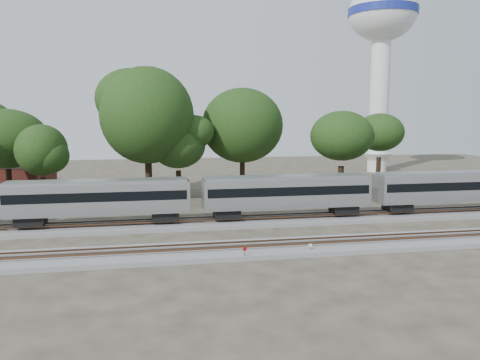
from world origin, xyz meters
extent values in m
plane|color=#383328|center=(0.00, 0.00, 0.00)|extent=(160.00, 160.00, 0.00)
cube|color=slate|center=(0.00, 6.00, 0.20)|extent=(160.00, 5.00, 0.40)
cube|color=brown|center=(0.00, 5.28, 0.66)|extent=(160.00, 0.08, 0.15)
cube|color=brown|center=(0.00, 6.72, 0.66)|extent=(160.00, 0.08, 0.15)
cube|color=slate|center=(0.00, -4.00, 0.20)|extent=(160.00, 5.00, 0.40)
cube|color=brown|center=(0.00, -4.72, 0.66)|extent=(160.00, 0.08, 0.15)
cube|color=brown|center=(0.00, -3.28, 0.66)|extent=(160.00, 0.08, 0.15)
cube|color=#B7BABF|center=(-11.69, 6.00, 3.15)|extent=(17.52, 3.02, 3.02)
cube|color=black|center=(-11.69, 6.00, 3.45)|extent=(16.92, 3.07, 0.91)
cube|color=gray|center=(-11.69, 6.00, 4.71)|extent=(17.12, 2.42, 0.35)
cube|color=black|center=(-18.04, 6.00, 1.18)|extent=(2.62, 2.22, 0.91)
cube|color=black|center=(-5.35, 6.00, 1.18)|extent=(2.62, 2.22, 0.91)
cube|color=#B7BABF|center=(7.23, 6.00, 3.15)|extent=(17.52, 3.02, 3.02)
cube|color=black|center=(7.23, 6.00, 3.45)|extent=(16.92, 3.07, 0.91)
cube|color=gray|center=(7.23, 6.00, 4.71)|extent=(17.12, 2.42, 0.35)
cube|color=black|center=(0.89, 6.00, 1.18)|extent=(2.62, 2.22, 0.91)
cube|color=black|center=(13.57, 6.00, 1.18)|extent=(2.62, 2.22, 0.91)
cube|color=#B7BABF|center=(26.15, 6.00, 3.15)|extent=(17.52, 3.02, 3.02)
cube|color=black|center=(26.15, 6.00, 3.45)|extent=(16.92, 3.07, 0.91)
cube|color=gray|center=(26.15, 6.00, 4.71)|extent=(17.12, 2.42, 0.35)
cube|color=black|center=(19.81, 6.00, 1.18)|extent=(2.62, 2.22, 0.91)
cylinder|color=#512D19|center=(0.43, -6.29, 0.51)|extent=(0.07, 0.07, 1.02)
cylinder|color=#A20E0B|center=(0.43, -6.29, 0.96)|extent=(0.35, 0.15, 0.36)
cylinder|color=#512D19|center=(5.92, -5.65, 0.40)|extent=(0.05, 0.05, 0.81)
cylinder|color=silver|center=(5.92, -5.65, 0.76)|extent=(0.27, 0.14, 0.29)
cube|color=#512D19|center=(4.92, -5.31, 0.15)|extent=(0.58, 0.48, 0.30)
cylinder|color=silver|center=(36.63, 44.91, 12.76)|extent=(3.64, 3.64, 25.51)
cone|color=silver|center=(36.63, 44.91, 1.82)|extent=(5.83, 5.83, 3.64)
ellipsoid|color=silver|center=(36.63, 44.91, 30.30)|extent=(12.76, 12.76, 10.84)
cylinder|color=navy|center=(36.63, 44.91, 30.30)|extent=(12.90, 12.90, 1.46)
cube|color=maroon|center=(-26.28, 31.68, 1.86)|extent=(10.49, 8.39, 3.72)
cube|color=black|center=(-26.28, 31.68, 4.13)|extent=(10.73, 8.63, 0.84)
cylinder|color=black|center=(-24.26, 21.51, 2.21)|extent=(0.70, 0.70, 4.43)
ellipsoid|color=#183311|center=(-24.26, 21.51, 8.22)|extent=(8.35, 8.35, 7.10)
cylinder|color=black|center=(-19.33, 17.58, 1.89)|extent=(0.70, 0.70, 3.78)
ellipsoid|color=#183311|center=(-19.33, 17.58, 7.03)|extent=(7.14, 7.14, 6.07)
cylinder|color=black|center=(-7.10, 19.78, 2.97)|extent=(0.70, 0.70, 5.95)
ellipsoid|color=#183311|center=(-7.10, 19.78, 11.05)|extent=(11.22, 11.22, 9.54)
cylinder|color=black|center=(-3.28, 20.61, 1.96)|extent=(0.70, 0.70, 3.92)
ellipsoid|color=#183311|center=(-3.28, 20.61, 7.27)|extent=(7.38, 7.38, 6.28)
cylinder|color=black|center=(5.69, 23.21, 2.60)|extent=(0.70, 0.70, 5.21)
ellipsoid|color=#183311|center=(5.69, 23.21, 9.67)|extent=(9.82, 9.82, 8.35)
cylinder|color=black|center=(17.38, 16.25, 2.28)|extent=(0.70, 0.70, 4.56)
ellipsoid|color=#183311|center=(17.38, 16.25, 8.46)|extent=(8.59, 8.59, 7.30)
cylinder|color=black|center=(28.24, 27.48, 2.27)|extent=(0.70, 0.70, 4.54)
ellipsoid|color=#183311|center=(28.24, 27.48, 8.42)|extent=(8.55, 8.55, 7.27)
camera|label=1|loc=(-6.08, -40.46, 11.19)|focal=35.00mm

